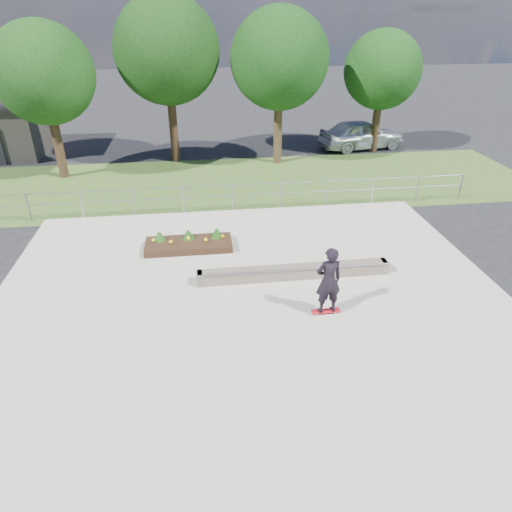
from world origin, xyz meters
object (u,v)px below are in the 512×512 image
(grind_ledge, at_px, (294,272))
(planter_bed, at_px, (189,243))
(skateboarder, at_px, (329,281))
(parked_car, at_px, (362,134))

(grind_ledge, xyz_separation_m, planter_bed, (-3.24, 2.49, -0.02))
(skateboarder, bearing_deg, planter_bed, 129.99)
(planter_bed, height_order, parked_car, parked_car)
(grind_ledge, height_order, skateboarder, skateboarder)
(planter_bed, xyz_separation_m, skateboarder, (3.74, -4.46, 0.86))
(grind_ledge, height_order, planter_bed, planter_bed)
(grind_ledge, xyz_separation_m, parked_car, (7.04, 14.35, 0.59))
(skateboarder, distance_m, parked_car, 17.57)
(grind_ledge, relative_size, planter_bed, 2.00)
(planter_bed, bearing_deg, parked_car, 49.06)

